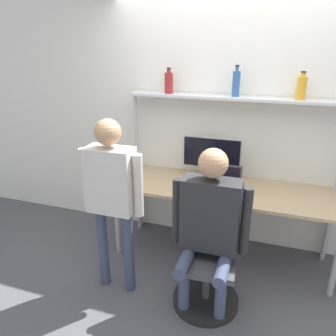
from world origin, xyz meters
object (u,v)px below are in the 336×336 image
Objects in this scene: bottle_red at (169,82)px; bottle_amber at (301,88)px; bottle_blue at (236,83)px; person_seated at (209,220)px; laptop at (224,185)px; monitor at (211,156)px; office_chair at (207,273)px; cell_phone at (250,199)px; person_standing at (112,188)px.

bottle_amber is (1.24, 0.00, -0.00)m from bottle_red.
bottle_blue is at bearing 0.00° from bottle_red.
bottle_blue is (0.01, 0.96, 0.93)m from person_seated.
laptop is 1.11m from bottle_amber.
monitor is 1.04m from bottle_amber.
office_chair is at bearing -78.67° from monitor.
cell_phone is 0.60× the size of bottle_red.
bottle_amber is (0.33, 0.42, 0.95)m from cell_phone.
bottle_red is (-0.66, 0.00, -0.02)m from bottle_blue.
cell_phone is at bearing -41.07° from monitor.
bottle_amber is (0.59, 0.92, 1.45)m from office_chair.
monitor is 3.97× the size of cell_phone.
monitor is 0.97m from person_seated.
bottle_blue reaches higher than bottle_red.
bottle_red is (-0.66, 0.33, 0.89)m from laptop.
person_seated reaches higher than laptop.
monitor reaches higher than office_chair.
laptop reaches higher than cell_phone.
monitor is 1.16m from person_standing.
laptop is at bearing -90.27° from bottle_blue.
bottle_blue is (-0.25, 0.42, 0.97)m from cell_phone.
bottle_red is at bearing 80.98° from person_standing.
laptop is 0.19× the size of person_standing.
office_chair is 0.54m from person_seated.
bottle_amber is at bearing 29.92° from laptop.
bottle_blue reaches higher than person_standing.
person_standing is 1.87m from bottle_amber.
person_standing is at bearing -129.28° from bottle_blue.
bottle_red is (-0.91, 0.42, 0.95)m from cell_phone.
person_seated is at bearing -115.08° from cell_phone.
bottle_amber reaches higher than cell_phone.
bottle_blue is at bearing 50.72° from person_standing.
person_seated is at bearing 2.88° from person_standing.
person_standing reaches higher than cell_phone.
bottle_amber is at bearing 51.90° from cell_phone.
person_standing reaches higher than laptop.
monitor is 0.38× the size of person_standing.
monitor is at bearing 101.33° from office_chair.
monitor is 2.39× the size of bottle_red.
office_chair is at bearing -91.15° from laptop.
bottle_blue is (0.01, 0.92, 1.47)m from office_chair.
bottle_blue is 0.66m from bottle_red.
person_standing reaches higher than office_chair.
office_chair is 3.65× the size of bottle_red.
monitor is at bearing 122.83° from laptop.
office_chair is at bearing 93.67° from person_seated.
bottle_red is at bearing 124.06° from person_seated.
person_seated reaches higher than cell_phone.
monitor is at bearing 56.87° from person_standing.
office_chair is at bearing 5.90° from person_standing.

